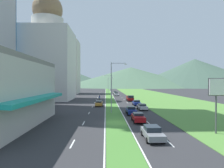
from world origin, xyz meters
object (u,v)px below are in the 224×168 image
(street_lamp_near, at_px, (113,84))
(motorcycle_rider, at_px, (100,98))
(car_4, at_px, (138,117))
(car_1, at_px, (115,93))
(car_3, at_px, (152,133))
(car_7, at_px, (137,103))
(car_5, at_px, (142,107))
(car_6, at_px, (99,103))
(car_0, at_px, (116,94))
(car_2, at_px, (131,110))
(street_lamp_far, at_px, (109,84))
(pickup_truck_0, at_px, (130,98))
(street_lamp_mid, at_px, (111,85))

(street_lamp_near, height_order, motorcycle_rider, street_lamp_near)
(street_lamp_near, height_order, car_4, street_lamp_near)
(car_1, bearing_deg, street_lamp_near, -3.24)
(car_3, distance_m, car_7, 31.31)
(car_3, relative_size, car_5, 0.97)
(car_3, xyz_separation_m, car_6, (-7.06, 30.03, -0.01))
(car_0, xyz_separation_m, car_3, (0.23, -69.03, -0.07))
(street_lamp_near, bearing_deg, car_0, 86.04)
(car_5, height_order, car_6, car_6)
(car_2, height_order, motorcycle_rider, motorcycle_rider)
(street_lamp_near, relative_size, car_0, 2.43)
(car_4, xyz_separation_m, car_5, (3.29, 13.65, -0.06))
(car_4, height_order, car_7, car_4)
(street_lamp_far, bearing_deg, car_7, -82.18)
(car_2, relative_size, car_7, 1.03)
(street_lamp_near, height_order, pickup_truck_0, street_lamp_near)
(car_2, height_order, car_7, car_2)
(street_lamp_far, distance_m, car_7, 50.67)
(street_lamp_mid, relative_size, car_6, 2.09)
(pickup_truck_0, bearing_deg, car_4, -5.16)
(car_0, xyz_separation_m, car_5, (3.50, -46.08, -0.11))
(car_7, bearing_deg, car_4, -8.61)
(street_lamp_near, distance_m, pickup_truck_0, 26.25)
(car_5, distance_m, pickup_truck_0, 20.38)
(car_4, xyz_separation_m, motorcycle_rider, (-7.42, 37.15, -0.02))
(car_0, relative_size, car_4, 1.03)
(car_3, bearing_deg, car_6, -166.77)
(car_7, relative_size, motorcycle_rider, 2.09)
(car_4, distance_m, motorcycle_rider, 37.88)
(car_2, bearing_deg, car_3, 0.61)
(street_lamp_far, height_order, pickup_truck_0, street_lamp_far)
(car_2, bearing_deg, pickup_truck_0, 173.08)
(car_7, bearing_deg, street_lamp_mid, -160.25)
(street_lamp_near, xyz_separation_m, car_2, (3.55, -1.79, -5.24))
(street_lamp_near, distance_m, car_6, 13.14)
(car_1, distance_m, car_4, 71.32)
(street_lamp_mid, distance_m, car_7, 20.34)
(street_lamp_mid, height_order, car_7, street_lamp_mid)
(street_lamp_near, xyz_separation_m, car_1, (3.52, 62.15, -5.24))
(car_7, bearing_deg, car_5, -0.12)
(car_5, relative_size, motorcycle_rider, 2.36)
(street_lamp_mid, height_order, car_0, street_lamp_mid)
(street_lamp_far, height_order, car_4, street_lamp_far)
(street_lamp_far, height_order, car_7, street_lamp_far)
(street_lamp_mid, relative_size, pickup_truck_0, 1.69)
(street_lamp_far, relative_size, car_0, 2.10)
(car_7, xyz_separation_m, pickup_truck_0, (-0.23, 12.19, 0.23))
(street_lamp_far, bearing_deg, street_lamp_mid, -89.69)
(street_lamp_near, xyz_separation_m, pickup_truck_0, (6.79, 24.85, -5.05))
(car_2, bearing_deg, car_1, -179.97)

